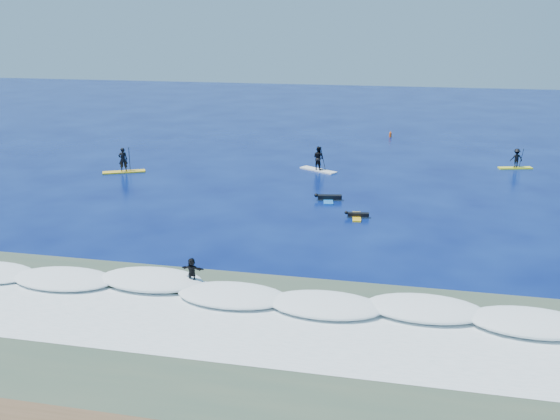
% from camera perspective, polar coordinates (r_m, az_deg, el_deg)
% --- Properties ---
extents(ground, '(160.00, 160.00, 0.00)m').
position_cam_1_polar(ground, '(36.54, -1.24, -1.18)').
color(ground, '#030C42').
rests_on(ground, ground).
extents(shallow_water, '(90.00, 13.00, 0.01)m').
position_cam_1_polar(shallow_water, '(24.22, -9.10, -11.35)').
color(shallow_water, '#374B3A').
rests_on(shallow_water, ground).
extents(breaking_wave, '(40.00, 6.00, 0.30)m').
position_cam_1_polar(breaking_wave, '(27.58, -6.10, -7.55)').
color(breaking_wave, white).
rests_on(breaking_wave, ground).
extents(whitewater, '(34.00, 5.00, 0.02)m').
position_cam_1_polar(whitewater, '(25.04, -8.26, -10.32)').
color(whitewater, silver).
rests_on(whitewater, ground).
extents(sup_paddler_left, '(3.26, 2.16, 2.27)m').
position_cam_1_polar(sup_paddler_left, '(49.93, -14.13, 4.14)').
color(sup_paddler_left, yellow).
rests_on(sup_paddler_left, ground).
extents(sup_paddler_center, '(3.17, 2.35, 2.26)m').
position_cam_1_polar(sup_paddler_center, '(49.06, 3.53, 4.57)').
color(sup_paddler_center, white).
rests_on(sup_paddler_center, ground).
extents(sup_paddler_right, '(2.72, 1.31, 1.85)m').
position_cam_1_polar(sup_paddler_right, '(53.15, 20.79, 4.32)').
color(sup_paddler_right, yellow).
rests_on(sup_paddler_right, ground).
extents(prone_paddler_near, '(1.48, 1.90, 0.39)m').
position_cam_1_polar(prone_paddler_near, '(37.73, 7.05, -0.51)').
color(prone_paddler_near, yellow).
rests_on(prone_paddler_near, ground).
extents(prone_paddler_far, '(1.82, 2.35, 0.48)m').
position_cam_1_polar(prone_paddler_far, '(41.14, 4.43, 1.11)').
color(prone_paddler_far, blue).
rests_on(prone_paddler_far, ground).
extents(wave_surfer, '(1.72, 0.56, 1.23)m').
position_cam_1_polar(wave_surfer, '(27.97, -8.05, -5.66)').
color(wave_surfer, white).
rests_on(wave_surfer, breaking_wave).
extents(marker_buoy, '(0.27, 0.27, 0.65)m').
position_cam_1_polar(marker_buoy, '(64.32, 10.06, 6.83)').
color(marker_buoy, '#D64E13').
rests_on(marker_buoy, ground).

